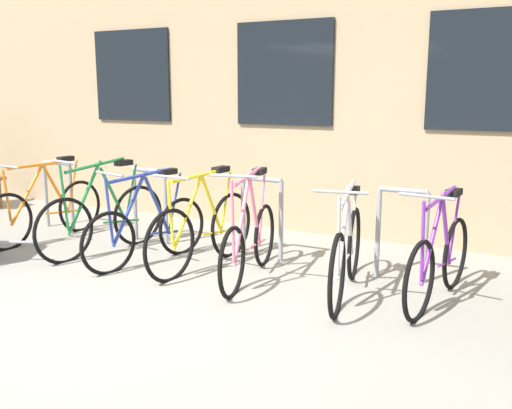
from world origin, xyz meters
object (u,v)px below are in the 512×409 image
object	(u,v)px
bicycle_silver	(347,253)
bicycle_green	(103,218)
bicycle_purple	(439,260)
bicycle_pink	(250,241)
bicycle_orange	(46,209)
bicycle_blue	(147,229)
bicycle_yellow	(203,230)

from	to	relation	value
bicycle_silver	bicycle_green	world-z (taller)	bicycle_green
bicycle_purple	bicycle_pink	size ratio (longest dim) A/B	0.99
bicycle_orange	bicycle_blue	world-z (taller)	bicycle_blue
bicycle_orange	bicycle_blue	distance (m)	1.72
bicycle_purple	bicycle_yellow	size ratio (longest dim) A/B	0.94
bicycle_purple	bicycle_yellow	world-z (taller)	bicycle_yellow
bicycle_silver	bicycle_pink	bearing A→B (deg)	-179.10
bicycle_purple	bicycle_green	bearing A→B (deg)	-177.68
bicycle_blue	bicycle_green	size ratio (longest dim) A/B	0.93
bicycle_green	bicycle_silver	bearing A→B (deg)	-0.83
bicycle_orange	bicycle_blue	xyz separation A→B (m)	(1.70, -0.20, -0.01)
bicycle_silver	bicycle_purple	bearing A→B (deg)	13.85
bicycle_yellow	bicycle_green	size ratio (longest dim) A/B	1.03
bicycle_silver	bicycle_pink	distance (m)	0.97
bicycle_blue	bicycle_silver	world-z (taller)	bicycle_silver
bicycle_orange	bicycle_blue	size ratio (longest dim) A/B	1.11
bicycle_green	bicycle_pink	bearing A→B (deg)	-1.72
bicycle_purple	bicycle_green	world-z (taller)	bicycle_green
bicycle_orange	bicycle_purple	world-z (taller)	bicycle_purple
bicycle_purple	bicycle_yellow	xyz separation A→B (m)	(-2.34, -0.10, 0.02)
bicycle_pink	bicycle_yellow	distance (m)	0.61
bicycle_silver	bicycle_yellow	world-z (taller)	bicycle_silver
bicycle_orange	bicycle_silver	distance (m)	3.88
bicycle_purple	bicycle_pink	world-z (taller)	bicycle_pink
bicycle_silver	bicycle_green	bearing A→B (deg)	179.17
bicycle_purple	bicycle_green	size ratio (longest dim) A/B	0.96
bicycle_orange	bicycle_blue	bearing A→B (deg)	-6.78
bicycle_blue	bicycle_yellow	size ratio (longest dim) A/B	0.91
bicycle_silver	bicycle_green	size ratio (longest dim) A/B	1.02
bicycle_silver	bicycle_yellow	size ratio (longest dim) A/B	0.99
bicycle_blue	bicycle_pink	size ratio (longest dim) A/B	0.95
bicycle_pink	bicycle_purple	bearing A→B (deg)	6.71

